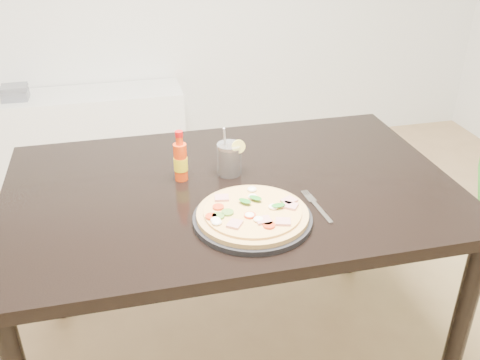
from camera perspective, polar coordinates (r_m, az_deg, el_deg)
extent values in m
cube|color=black|center=(1.69, -0.95, -1.07)|extent=(1.40, 0.90, 0.04)
cylinder|color=black|center=(1.86, 22.35, -14.66)|extent=(0.06, 0.06, 0.71)
cylinder|color=black|center=(2.21, -19.68, -6.48)|extent=(0.06, 0.06, 0.71)
cylinder|color=black|center=(2.39, 12.19, -2.57)|extent=(0.06, 0.06, 0.71)
cylinder|color=black|center=(1.49, 1.34, -4.17)|extent=(0.33, 0.33, 0.02)
cylinder|color=tan|center=(1.49, 1.34, -3.68)|extent=(0.31, 0.31, 0.01)
cylinder|color=#E7B064|center=(1.48, 1.35, -3.34)|extent=(0.27, 0.27, 0.01)
cube|color=tan|center=(1.43, 4.62, -4.45)|extent=(0.05, 0.04, 0.01)
cube|color=tan|center=(1.41, -0.56, -4.71)|extent=(0.05, 0.05, 0.01)
cube|color=tan|center=(1.43, 2.51, -4.30)|extent=(0.04, 0.04, 0.01)
cube|color=tan|center=(1.52, 5.27, -2.21)|extent=(0.05, 0.05, 0.01)
cube|color=tan|center=(1.53, -1.97, -1.90)|extent=(0.04, 0.04, 0.01)
cube|color=tan|center=(1.50, 5.36, -2.75)|extent=(0.05, 0.05, 0.01)
cylinder|color=red|center=(1.42, 2.92, -4.54)|extent=(0.03, 0.03, 0.01)
cylinder|color=red|center=(1.41, 3.12, -4.87)|extent=(0.03, 0.03, 0.01)
cylinder|color=red|center=(1.45, 1.06, -3.79)|extent=(0.03, 0.03, 0.01)
cylinder|color=red|center=(1.49, -2.33, -2.90)|extent=(0.03, 0.03, 0.01)
cylinder|color=red|center=(1.45, -3.10, -3.91)|extent=(0.03, 0.03, 0.01)
cylinder|color=#4D7E2A|center=(1.46, -1.34, -3.48)|extent=(0.03, 0.03, 0.01)
cylinder|color=#4D7E2A|center=(1.52, 5.05, -2.32)|extent=(0.03, 0.03, 0.01)
cylinder|color=#4D7E2A|center=(1.45, -2.35, -3.88)|extent=(0.03, 0.03, 0.01)
ellipsoid|color=white|center=(1.43, 1.98, -4.21)|extent=(0.03, 0.03, 0.01)
ellipsoid|color=white|center=(1.43, -2.63, -4.29)|extent=(0.03, 0.03, 0.01)
ellipsoid|color=white|center=(1.45, 1.02, -3.77)|extent=(0.03, 0.03, 0.01)
ellipsoid|color=white|center=(1.57, 1.29, -0.99)|extent=(0.03, 0.03, 0.01)
ellipsoid|color=white|center=(1.42, -2.51, -4.53)|extent=(0.03, 0.03, 0.01)
ellipsoid|color=white|center=(1.49, 3.57, -2.86)|extent=(0.03, 0.03, 0.01)
ellipsoid|color=white|center=(1.53, 1.35, -1.77)|extent=(0.03, 0.03, 0.01)
ellipsoid|color=#1D731B|center=(1.49, 4.11, -2.69)|extent=(0.04, 0.02, 0.00)
ellipsoid|color=#1D731B|center=(1.52, 1.67, -1.90)|extent=(0.04, 0.04, 0.00)
ellipsoid|color=#1D731B|center=(1.50, 0.54, -2.23)|extent=(0.04, 0.04, 0.00)
cylinder|color=#EB3E0D|center=(1.69, -6.35, 1.92)|extent=(0.05, 0.05, 0.12)
cylinder|color=yellow|center=(1.69, -6.34, 1.73)|extent=(0.04, 0.04, 0.04)
cylinder|color=#EB3E0D|center=(1.66, -6.49, 4.21)|extent=(0.02, 0.02, 0.03)
cylinder|color=red|center=(1.65, -6.53, 4.91)|extent=(0.02, 0.02, 0.02)
cylinder|color=black|center=(1.73, -1.15, 2.07)|extent=(0.07, 0.07, 0.09)
cylinder|color=silver|center=(1.72, -1.15, 2.27)|extent=(0.08, 0.08, 0.10)
cylinder|color=#F2E059|center=(1.69, -0.16, 3.58)|extent=(0.04, 0.01, 0.04)
cylinder|color=#B2B2B7|center=(1.72, -1.56, 3.28)|extent=(0.03, 0.06, 0.17)
cube|color=silver|center=(1.55, 8.72, -3.41)|extent=(0.02, 0.12, 0.00)
cube|color=silver|center=(1.61, 7.51, -1.98)|extent=(0.03, 0.04, 0.00)
cube|color=silver|center=(1.63, 6.74, -1.47)|extent=(0.01, 0.03, 0.00)
cube|color=silver|center=(1.64, 6.94, -1.44)|extent=(0.01, 0.03, 0.00)
cube|color=silver|center=(1.64, 7.13, -1.40)|extent=(0.01, 0.03, 0.00)
cube|color=silver|center=(1.64, 7.32, -1.37)|extent=(0.01, 0.03, 0.00)
cube|color=white|center=(3.44, -17.85, 4.70)|extent=(1.40, 0.34, 0.50)
cube|color=slate|center=(3.36, -22.77, 8.00)|extent=(0.14, 0.12, 0.01)
cube|color=slate|center=(3.36, -22.80, 8.17)|extent=(0.14, 0.12, 0.01)
cube|color=slate|center=(3.36, -22.83, 8.34)|extent=(0.14, 0.12, 0.01)
cube|color=slate|center=(3.35, -22.87, 8.50)|extent=(0.14, 0.12, 0.01)
cube|color=slate|center=(3.35, -22.90, 8.67)|extent=(0.14, 0.12, 0.01)
cube|color=slate|center=(3.35, -22.94, 8.84)|extent=(0.14, 0.12, 0.01)
cube|color=slate|center=(3.34, -22.97, 9.01)|extent=(0.14, 0.12, 0.01)
cube|color=slate|center=(3.34, -23.00, 9.18)|extent=(0.14, 0.12, 0.01)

